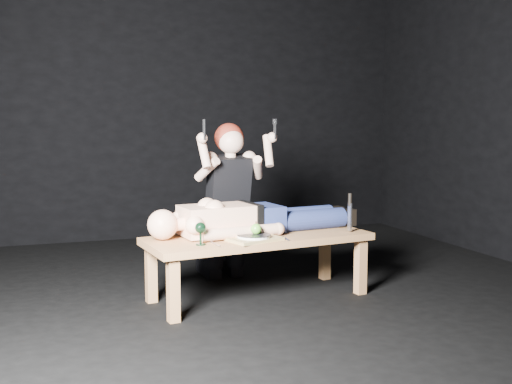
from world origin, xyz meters
The scene contains 13 objects.
ground centered at (0.00, 0.00, 0.00)m, with size 5.00×5.00×0.00m, color black.
back_wall centered at (0.00, 2.50, 1.50)m, with size 5.00×5.00×0.00m, color black.
table centered at (-0.01, -0.04, 0.23)m, with size 1.57×0.59×0.45m, color #A57640.
lying_man centered at (0.03, 0.08, 0.58)m, with size 1.56×0.48×0.26m, color #F8B999, non-canonical shape.
kneeling_woman centered at (-0.07, 0.56, 0.63)m, with size 0.68×0.76×1.27m, color black, non-canonical shape.
serving_tray centered at (-0.10, -0.21, 0.46)m, with size 0.34×0.24×0.02m, color tan.
plate centered at (-0.10, -0.21, 0.48)m, with size 0.23×0.23×0.02m, color white.
apple centered at (-0.08, -0.20, 0.52)m, with size 0.07×0.07×0.07m, color green.
goblet centered at (-0.47, -0.24, 0.52)m, with size 0.07×0.07×0.15m, color black, non-canonical shape.
fork_flat centered at (-0.38, -0.26, 0.45)m, with size 0.01×0.17×0.01m, color #B2B2B7.
knife_flat centered at (0.12, -0.23, 0.45)m, with size 0.01×0.17×0.01m, color #B2B2B7.
spoon_flat centered at (0.05, -0.16, 0.45)m, with size 0.01×0.17×0.01m, color #B2B2B7.
carving_knife centered at (0.66, -0.14, 0.59)m, with size 0.04×0.04×0.28m, color #B2B2B7, non-canonical shape.
Camera 1 is at (-1.40, -3.98, 1.23)m, focal length 42.48 mm.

